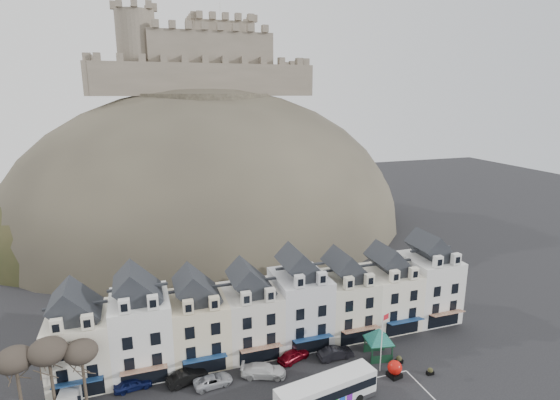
# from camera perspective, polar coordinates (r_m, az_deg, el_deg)

# --- Properties ---
(townhouse_terrace) EXTENTS (54.40, 9.35, 11.80)m
(townhouse_terrace) POSITION_cam_1_polar(r_m,az_deg,el_deg) (59.24, -0.40, -13.67)
(townhouse_terrace) COLOR white
(townhouse_terrace) RESTS_ON ground
(castle_hill) EXTENTS (100.00, 76.00, 68.00)m
(castle_hill) POSITION_cam_1_polar(r_m,az_deg,el_deg) (109.37, -8.50, -3.66)
(castle_hill) COLOR #37332B
(castle_hill) RESTS_ON ground
(castle) EXTENTS (50.20, 22.20, 22.00)m
(castle) POSITION_cam_1_polar(r_m,az_deg,el_deg) (111.45, -10.33, 17.48)
(castle) COLOR #6B6252
(castle) RESTS_ON ground
(tree_left_far) EXTENTS (3.61, 3.61, 8.24)m
(tree_left_far) POSITION_cam_1_polar(r_m,az_deg,el_deg) (53.00, -31.36, -17.45)
(tree_left_far) COLOR #3A2F24
(tree_left_far) RESTS_ON ground
(tree_left_mid) EXTENTS (3.78, 3.78, 8.64)m
(tree_left_mid) POSITION_cam_1_polar(r_m,az_deg,el_deg) (52.18, -28.06, -17.09)
(tree_left_mid) COLOR #3A2F24
(tree_left_mid) RESTS_ON ground
(tree_left_near) EXTENTS (3.43, 3.43, 7.84)m
(tree_left_near) POSITION_cam_1_polar(r_m,az_deg,el_deg) (52.04, -24.57, -17.64)
(tree_left_near) COLOR #3A2F24
(tree_left_near) RESTS_ON ground
(bus) EXTENTS (11.79, 4.54, 3.25)m
(bus) POSITION_cam_1_polar(r_m,az_deg,el_deg) (50.90, 6.08, -23.57)
(bus) COLOR #262628
(bus) RESTS_ON ground
(bus_shelter) EXTENTS (6.25, 6.25, 4.02)m
(bus_shelter) POSITION_cam_1_polar(r_m,az_deg,el_deg) (58.60, 12.80, -16.81)
(bus_shelter) COLOR black
(bus_shelter) RESTS_ON ground
(red_buoy) EXTENTS (1.69, 1.69, 2.09)m
(red_buoy) POSITION_cam_1_polar(r_m,az_deg,el_deg) (56.68, 14.75, -20.55)
(red_buoy) COLOR black
(red_buoy) RESTS_ON ground
(flagpole) EXTENTS (1.04, 0.43, 7.57)m
(flagpole) POSITION_cam_1_polar(r_m,az_deg,el_deg) (55.58, 13.21, -17.22)
(flagpole) COLOR silver
(flagpole) RESTS_ON ground
(white_van) EXTENTS (2.39, 4.65, 2.04)m
(white_van) POSITION_cam_1_polar(r_m,az_deg,el_deg) (56.45, -25.50, -21.75)
(white_van) COLOR silver
(white_van) RESTS_ON ground
(planter_west) EXTENTS (0.91, 0.62, 0.88)m
(planter_west) POSITION_cam_1_polar(r_m,az_deg,el_deg) (58.57, 19.03, -20.40)
(planter_west) COLOR black
(planter_west) RESTS_ON ground
(planter_east) EXTENTS (1.04, 0.70, 1.00)m
(planter_east) POSITION_cam_1_polar(r_m,az_deg,el_deg) (59.45, 15.26, -19.48)
(planter_east) COLOR black
(planter_east) RESTS_ON ground
(car_navy) EXTENTS (4.35, 2.15, 1.43)m
(car_navy) POSITION_cam_1_polar(r_m,az_deg,el_deg) (56.04, -18.67, -21.73)
(car_navy) COLOR #0D1544
(car_navy) RESTS_ON ground
(car_black) EXTENTS (5.01, 2.74, 1.57)m
(car_black) POSITION_cam_1_polar(r_m,az_deg,el_deg) (55.36, -11.99, -21.65)
(car_black) COLOR black
(car_black) RESTS_ON ground
(car_silver) EXTENTS (4.59, 2.55, 1.24)m
(car_silver) POSITION_cam_1_polar(r_m,az_deg,el_deg) (54.58, -8.73, -22.29)
(car_silver) COLOR #B5B7BE
(car_silver) RESTS_ON ground
(car_white) EXTENTS (5.74, 3.89, 1.54)m
(car_white) POSITION_cam_1_polar(r_m,az_deg,el_deg) (55.35, -2.17, -21.35)
(car_white) COLOR silver
(car_white) RESTS_ON ground
(car_maroon) EXTENTS (4.65, 3.23, 1.47)m
(car_maroon) POSITION_cam_1_polar(r_m,az_deg,el_deg) (57.96, 1.77, -19.60)
(car_maroon) COLOR #660510
(car_maroon) RESTS_ON ground
(car_charcoal) EXTENTS (4.57, 1.67, 1.50)m
(car_charcoal) POSITION_cam_1_polar(r_m,az_deg,el_deg) (58.73, 7.27, -19.20)
(car_charcoal) COLOR black
(car_charcoal) RESTS_ON ground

